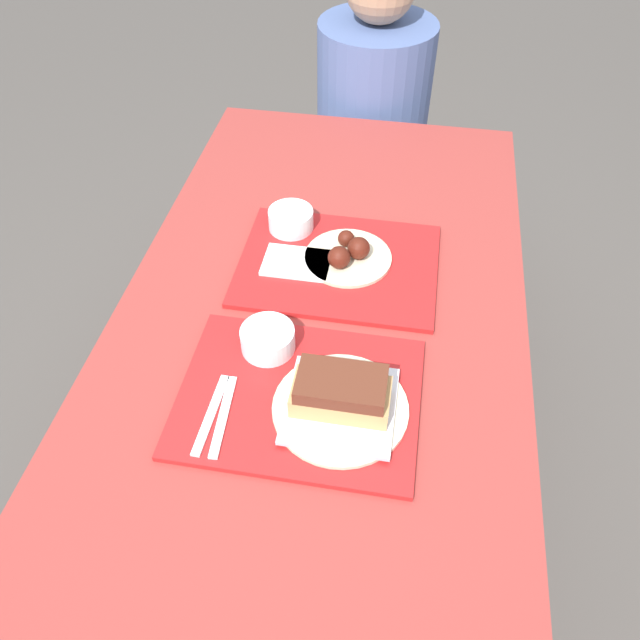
% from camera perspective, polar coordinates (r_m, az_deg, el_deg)
% --- Properties ---
extents(ground_plane, '(12.00, 12.00, 0.00)m').
position_cam_1_polar(ground_plane, '(1.84, -0.32, -16.67)').
color(ground_plane, '#4C4742').
extents(picnic_table, '(0.83, 1.70, 0.73)m').
position_cam_1_polar(picnic_table, '(1.30, -0.44, -3.86)').
color(picnic_table, maroon).
rests_on(picnic_table, ground_plane).
extents(picnic_bench_far, '(0.79, 0.28, 0.44)m').
position_cam_1_polar(picnic_bench_far, '(2.28, 4.41, 12.51)').
color(picnic_bench_far, maroon).
rests_on(picnic_bench_far, ground_plane).
extents(tray_near, '(0.43, 0.33, 0.01)m').
position_cam_1_polar(tray_near, '(1.13, -1.68, -7.07)').
color(tray_near, red).
rests_on(tray_near, picnic_table).
extents(tray_far, '(0.43, 0.33, 0.01)m').
position_cam_1_polar(tray_far, '(1.37, 1.66, 5.06)').
color(tray_far, red).
rests_on(tray_far, picnic_table).
extents(bowl_coleslaw_near, '(0.10, 0.10, 0.05)m').
position_cam_1_polar(bowl_coleslaw_near, '(1.18, -4.81, -1.67)').
color(bowl_coleslaw_near, silver).
rests_on(bowl_coleslaw_near, tray_near).
extents(brisket_sandwich_plate, '(0.24, 0.24, 0.09)m').
position_cam_1_polar(brisket_sandwich_plate, '(1.08, 1.91, -7.19)').
color(brisket_sandwich_plate, beige).
rests_on(brisket_sandwich_plate, tray_near).
extents(plastic_fork_near, '(0.02, 0.17, 0.00)m').
position_cam_1_polar(plastic_fork_near, '(1.11, -9.94, -8.47)').
color(plastic_fork_near, white).
rests_on(plastic_fork_near, tray_near).
extents(plastic_knife_near, '(0.03, 0.17, 0.00)m').
position_cam_1_polar(plastic_knife_near, '(1.10, -8.84, -8.65)').
color(plastic_knife_near, white).
rests_on(plastic_knife_near, tray_near).
extents(bowl_coleslaw_far, '(0.10, 0.10, 0.05)m').
position_cam_1_polar(bowl_coleslaw_far, '(1.44, -2.68, 9.27)').
color(bowl_coleslaw_far, silver).
rests_on(bowl_coleslaw_far, tray_far).
extents(wings_plate_far, '(0.19, 0.19, 0.06)m').
position_cam_1_polar(wings_plate_far, '(1.36, 2.60, 6.06)').
color(wings_plate_far, beige).
rests_on(wings_plate_far, tray_far).
extents(napkin_far, '(0.15, 0.10, 0.01)m').
position_cam_1_polar(napkin_far, '(1.36, -2.14, 5.27)').
color(napkin_far, white).
rests_on(napkin_far, tray_far).
extents(person_seated_across, '(0.36, 0.36, 0.68)m').
position_cam_1_polar(person_seated_across, '(2.10, 4.94, 20.46)').
color(person_seated_across, '#4C6093').
rests_on(person_seated_across, picnic_bench_far).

